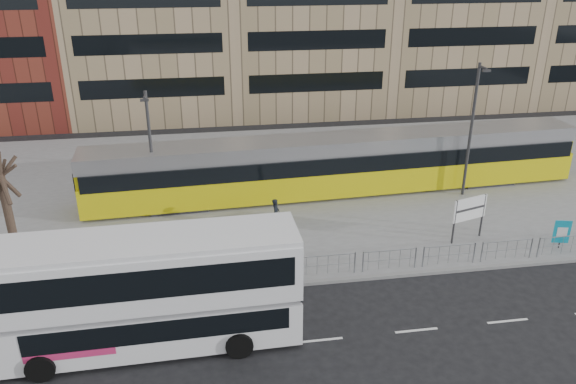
{
  "coord_description": "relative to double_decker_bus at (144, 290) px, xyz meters",
  "views": [
    {
      "loc": [
        -6.11,
        -21.69,
        14.3
      ],
      "look_at": [
        -1.73,
        6.0,
        2.13
      ],
      "focal_mm": 35.0,
      "sensor_mm": 36.0,
      "label": 1
    }
  ],
  "objects": [
    {
      "name": "plaza",
      "position": [
        8.68,
        15.18,
        -2.46
      ],
      "size": [
        64.0,
        24.0,
        0.15
      ],
      "primitive_type": "cube",
      "color": "slate",
      "rests_on": "ground"
    },
    {
      "name": "lamp_post_west",
      "position": [
        -0.37,
        12.16,
        1.55
      ],
      "size": [
        0.45,
        1.04,
        7.13
      ],
      "color": "#2D2D30",
      "rests_on": "plaza"
    },
    {
      "name": "ground",
      "position": [
        8.68,
        3.18,
        -2.53
      ],
      "size": [
        120.0,
        120.0,
        0.0
      ],
      "primitive_type": "plane",
      "color": "black",
      "rests_on": "ground"
    },
    {
      "name": "traffic_light_west",
      "position": [
        6.24,
        3.77,
        -0.41
      ],
      "size": [
        0.23,
        0.25,
        3.1
      ],
      "rotation": [
        0.0,
        0.0,
        0.41
      ],
      "color": "#2D2D30",
      "rests_on": "plaza"
    },
    {
      "name": "pedestrian",
      "position": [
        6.25,
        9.0,
        -1.54
      ],
      "size": [
        0.55,
        0.7,
        1.68
      ],
      "primitive_type": "imported",
      "rotation": [
        0.0,
        0.0,
        1.3
      ],
      "color": "black",
      "rests_on": "plaza"
    },
    {
      "name": "double_decker_bus",
      "position": [
        0.0,
        0.0,
        0.0
      ],
      "size": [
        11.76,
        3.21,
        4.68
      ],
      "rotation": [
        0.0,
        0.0,
        0.02
      ],
      "color": "white",
      "rests_on": "ground"
    },
    {
      "name": "tram",
      "position": [
        10.81,
        13.31,
        -0.56
      ],
      "size": [
        30.99,
        4.46,
        3.64
      ],
      "rotation": [
        0.0,
        0.0,
        0.05
      ],
      "color": "#D0C50B",
      "rests_on": "plaza"
    },
    {
      "name": "road_markings",
      "position": [
        9.68,
        -0.82,
        -2.53
      ],
      "size": [
        62.0,
        0.12,
        0.01
      ],
      "primitive_type": "cube",
      "color": "white",
      "rests_on": "ground"
    },
    {
      "name": "ad_panel",
      "position": [
        20.32,
        4.36,
        -1.47
      ],
      "size": [
        0.82,
        0.25,
        1.56
      ],
      "rotation": [
        0.0,
        0.0,
        -0.23
      ],
      "color": "#2D2D30",
      "rests_on": "plaza"
    },
    {
      "name": "pedestrian_barrier",
      "position": [
        10.68,
        3.68,
        -1.55
      ],
      "size": [
        32.07,
        0.07,
        1.1
      ],
      "color": "#919399",
      "rests_on": "plaza"
    },
    {
      "name": "lamp_post_east",
      "position": [
        18.44,
        11.58,
        2.1
      ],
      "size": [
        0.45,
        1.04,
        8.21
      ],
      "color": "#2D2D30",
      "rests_on": "plaza"
    },
    {
      "name": "kerb",
      "position": [
        8.68,
        3.23,
        -2.46
      ],
      "size": [
        64.0,
        0.25,
        0.17
      ],
      "primitive_type": "cube",
      "color": "gray",
      "rests_on": "ground"
    },
    {
      "name": "station_sign",
      "position": [
        16.0,
        5.98,
        -0.7
      ],
      "size": [
        2.05,
        0.7,
        2.43
      ],
      "rotation": [
        0.0,
        0.0,
        0.3
      ],
      "color": "#2D2D30",
      "rests_on": "plaza"
    }
  ]
}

